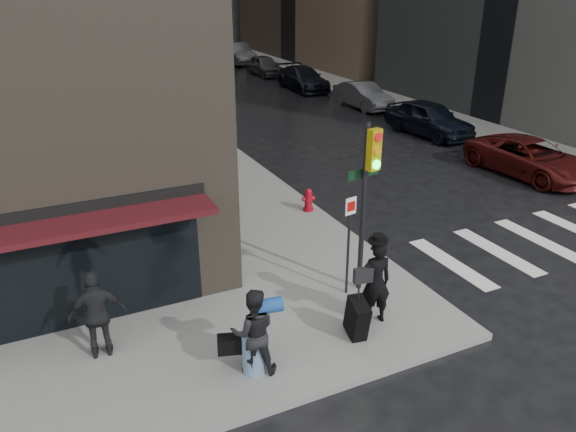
{
  "coord_description": "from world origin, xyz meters",
  "views": [
    {
      "loc": [
        -6.01,
        -8.89,
        7.04
      ],
      "look_at": [
        -0.33,
        2.98,
        1.3
      ],
      "focal_mm": 35.0,
      "sensor_mm": 36.0,
      "label": 1
    }
  ],
  "objects_px": {
    "traffic_light": "(366,187)",
    "parked_car_4": "(265,65)",
    "man_overcoat": "(372,288)",
    "parked_car_1": "(429,118)",
    "parked_car_5": "(237,53)",
    "fire_hydrant": "(308,201)",
    "parked_car_0": "(530,158)",
    "man_greycoat": "(98,314)",
    "man_jeans": "(253,332)",
    "parked_car_6": "(215,46)",
    "parked_car_3": "(303,78)",
    "parked_car_2": "(363,95)"
  },
  "relations": [
    {
      "from": "traffic_light",
      "to": "parked_car_2",
      "type": "bearing_deg",
      "value": 46.66
    },
    {
      "from": "parked_car_4",
      "to": "parked_car_1",
      "type": "bearing_deg",
      "value": -89.26
    },
    {
      "from": "man_overcoat",
      "to": "parked_car_1",
      "type": "bearing_deg",
      "value": -123.37
    },
    {
      "from": "fire_hydrant",
      "to": "parked_car_5",
      "type": "relative_size",
      "value": 0.14
    },
    {
      "from": "traffic_light",
      "to": "fire_hydrant",
      "type": "height_order",
      "value": "traffic_light"
    },
    {
      "from": "man_overcoat",
      "to": "parked_car_5",
      "type": "height_order",
      "value": "man_overcoat"
    },
    {
      "from": "parked_car_6",
      "to": "traffic_light",
      "type": "bearing_deg",
      "value": -106.24
    },
    {
      "from": "man_overcoat",
      "to": "parked_car_3",
      "type": "relative_size",
      "value": 0.42
    },
    {
      "from": "man_greycoat",
      "to": "parked_car_3",
      "type": "bearing_deg",
      "value": -119.05
    },
    {
      "from": "parked_car_3",
      "to": "parked_car_4",
      "type": "height_order",
      "value": "parked_car_3"
    },
    {
      "from": "parked_car_3",
      "to": "parked_car_6",
      "type": "bearing_deg",
      "value": 91.48
    },
    {
      "from": "traffic_light",
      "to": "parked_car_2",
      "type": "xyz_separation_m",
      "value": [
        10.87,
        16.93,
        -2.04
      ]
    },
    {
      "from": "man_overcoat",
      "to": "parked_car_0",
      "type": "xyz_separation_m",
      "value": [
        10.89,
        5.84,
        -0.34
      ]
    },
    {
      "from": "parked_car_1",
      "to": "parked_car_4",
      "type": "distance_m",
      "value": 18.57
    },
    {
      "from": "man_overcoat",
      "to": "parked_car_1",
      "type": "xyz_separation_m",
      "value": [
        11.11,
        12.03,
        -0.23
      ]
    },
    {
      "from": "man_overcoat",
      "to": "traffic_light",
      "type": "relative_size",
      "value": 0.52
    },
    {
      "from": "man_jeans",
      "to": "traffic_light",
      "type": "distance_m",
      "value": 4.13
    },
    {
      "from": "fire_hydrant",
      "to": "parked_car_2",
      "type": "distance_m",
      "value": 15.6
    },
    {
      "from": "man_overcoat",
      "to": "parked_car_2",
      "type": "distance_m",
      "value": 21.53
    },
    {
      "from": "traffic_light",
      "to": "parked_car_5",
      "type": "xyz_separation_m",
      "value": [
        10.4,
        35.49,
        -1.89
      ]
    },
    {
      "from": "parked_car_2",
      "to": "parked_car_5",
      "type": "bearing_deg",
      "value": 89.95
    },
    {
      "from": "traffic_light",
      "to": "parked_car_4",
      "type": "relative_size",
      "value": 0.97
    },
    {
      "from": "man_jeans",
      "to": "parked_car_6",
      "type": "height_order",
      "value": "man_jeans"
    },
    {
      "from": "man_greycoat",
      "to": "parked_car_1",
      "type": "height_order",
      "value": "man_greycoat"
    },
    {
      "from": "man_greycoat",
      "to": "parked_car_4",
      "type": "distance_m",
      "value": 33.36
    },
    {
      "from": "fire_hydrant",
      "to": "parked_car_6",
      "type": "distance_m",
      "value": 38.11
    },
    {
      "from": "man_jeans",
      "to": "parked_car_5",
      "type": "bearing_deg",
      "value": -92.56
    },
    {
      "from": "traffic_light",
      "to": "parked_car_3",
      "type": "height_order",
      "value": "traffic_light"
    },
    {
      "from": "parked_car_3",
      "to": "parked_car_4",
      "type": "relative_size",
      "value": 1.21
    },
    {
      "from": "man_overcoat",
      "to": "parked_car_2",
      "type": "relative_size",
      "value": 0.5
    },
    {
      "from": "parked_car_0",
      "to": "parked_car_4",
      "type": "xyz_separation_m",
      "value": [
        -0.07,
        24.75,
        0.01
      ]
    },
    {
      "from": "man_overcoat",
      "to": "parked_car_4",
      "type": "height_order",
      "value": "man_overcoat"
    },
    {
      "from": "man_jeans",
      "to": "man_overcoat",
      "type": "bearing_deg",
      "value": -155.07
    },
    {
      "from": "man_jeans",
      "to": "parked_car_6",
      "type": "relative_size",
      "value": 0.3
    },
    {
      "from": "man_overcoat",
      "to": "parked_car_5",
      "type": "relative_size",
      "value": 0.41
    },
    {
      "from": "parked_car_0",
      "to": "parked_car_4",
      "type": "relative_size",
      "value": 1.2
    },
    {
      "from": "traffic_light",
      "to": "parked_car_1",
      "type": "distance_m",
      "value": 15.16
    },
    {
      "from": "man_jeans",
      "to": "man_greycoat",
      "type": "relative_size",
      "value": 0.94
    },
    {
      "from": "man_jeans",
      "to": "fire_hydrant",
      "type": "relative_size",
      "value": 2.39
    },
    {
      "from": "parked_car_3",
      "to": "man_jeans",
      "type": "bearing_deg",
      "value": -116.42
    },
    {
      "from": "traffic_light",
      "to": "fire_hydrant",
      "type": "bearing_deg",
      "value": 66.41
    },
    {
      "from": "parked_car_6",
      "to": "man_jeans",
      "type": "bearing_deg",
      "value": -109.87
    },
    {
      "from": "man_overcoat",
      "to": "parked_car_1",
      "type": "height_order",
      "value": "man_overcoat"
    },
    {
      "from": "parked_car_2",
      "to": "parked_car_4",
      "type": "relative_size",
      "value": 1.02
    },
    {
      "from": "parked_car_4",
      "to": "parked_car_3",
      "type": "bearing_deg",
      "value": -89.8
    },
    {
      "from": "fire_hydrant",
      "to": "parked_car_1",
      "type": "bearing_deg",
      "value": 32.35
    },
    {
      "from": "parked_car_1",
      "to": "parked_car_5",
      "type": "bearing_deg",
      "value": 85.3
    },
    {
      "from": "parked_car_0",
      "to": "parked_car_5",
      "type": "distance_m",
      "value": 30.94
    },
    {
      "from": "man_jeans",
      "to": "fire_hydrant",
      "type": "bearing_deg",
      "value": -107.17
    },
    {
      "from": "traffic_light",
      "to": "parked_car_1",
      "type": "bearing_deg",
      "value": 34.95
    }
  ]
}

